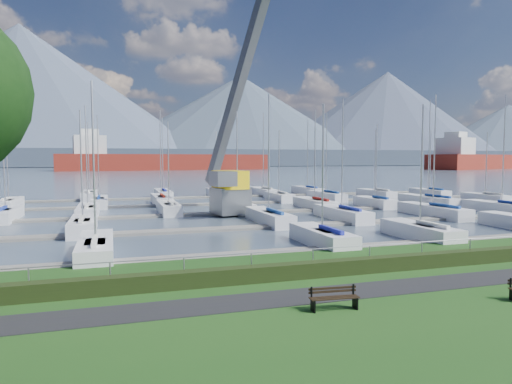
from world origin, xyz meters
name	(u,v)px	position (x,y,z in m)	size (l,w,h in m)	color
path	(366,290)	(0.00, -3.00, 0.01)	(160.00, 2.00, 0.04)	black
water	(130,168)	(0.00, 260.00, -0.40)	(800.00, 540.00, 0.20)	#445364
hedge	(336,268)	(0.00, -0.40, 0.35)	(80.00, 0.70, 0.70)	black
fence	(332,248)	(0.00, 0.00, 1.20)	(0.04, 0.04, 80.00)	gray
foothill	(126,158)	(0.00, 330.00, 6.00)	(900.00, 80.00, 12.00)	#3E4A5B
mountains	(131,112)	(7.35, 404.62, 46.68)	(1190.00, 360.00, 115.00)	#475768
docks	(215,214)	(0.00, 26.00, -0.22)	(90.00, 41.60, 0.25)	slate
bench_left	(334,298)	(-2.36, -4.76, 0.42)	(1.83, 0.59, 0.85)	black
crane	(231,159)	(1.77, 25.97, 5.33)	(6.65, 13.19, 22.35)	slate
cargo_ship_mid	(158,162)	(11.69, 211.09, 3.51)	(104.67, 29.66, 21.50)	maroon
cargo_ship_east	(482,162)	(184.29, 183.20, 3.64)	(90.75, 46.42, 21.50)	maroon
sailboat_fleet	(204,160)	(-0.45, 29.12, 5.26)	(75.64, 49.54, 13.03)	silver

